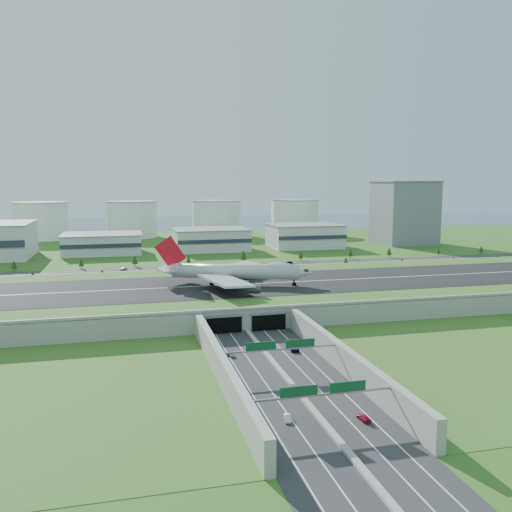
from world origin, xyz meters
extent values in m
plane|color=#33531A|center=(0.00, 0.00, 0.00)|extent=(1200.00, 1200.00, 0.00)
cube|color=gray|center=(0.00, 0.00, 4.00)|extent=(520.00, 100.00, 8.00)
cube|color=#446622|center=(0.00, 0.00, 8.08)|extent=(520.00, 100.00, 0.16)
cube|color=black|center=(0.00, 0.00, 8.22)|extent=(520.00, 58.00, 0.12)
cube|color=silver|center=(0.00, 0.00, 8.30)|extent=(520.00, 0.90, 0.02)
cube|color=gray|center=(0.00, -49.40, 8.60)|extent=(520.00, 1.20, 1.20)
cube|color=#28282B|center=(0.00, -110.00, 0.06)|extent=(34.00, 120.00, 0.12)
cube|color=gray|center=(0.00, -110.00, 0.45)|extent=(1.60, 120.00, 0.90)
cube|color=gray|center=(-18.20, -100.00, 4.00)|extent=(2.40, 100.00, 8.00)
cube|color=gray|center=(18.20, -100.00, 4.00)|extent=(2.40, 100.00, 8.00)
cube|color=black|center=(-8.50, -50.20, 3.20)|extent=(13.00, 1.20, 6.00)
cube|color=black|center=(8.50, -50.20, 3.20)|extent=(13.00, 1.20, 6.00)
cylinder|color=gray|center=(-19.00, -95.00, 3.50)|extent=(0.70, 0.70, 7.00)
cylinder|color=gray|center=(19.00, -95.00, 3.50)|extent=(0.70, 0.70, 7.00)
cube|color=gray|center=(0.00, -95.00, 7.20)|extent=(38.00, 0.50, 0.50)
cube|color=#0C4C23|center=(-6.00, -95.10, 8.60)|extent=(9.00, 0.30, 2.40)
cube|color=#0C4C23|center=(6.00, -95.10, 8.60)|extent=(9.00, 0.30, 2.40)
cylinder|color=gray|center=(-19.00, -130.00, 3.50)|extent=(0.70, 0.70, 7.00)
cylinder|color=gray|center=(19.00, -130.00, 3.50)|extent=(0.70, 0.70, 7.00)
cube|color=gray|center=(0.00, -130.00, 7.20)|extent=(38.00, 0.50, 0.50)
cube|color=#0C4C23|center=(-6.00, -130.10, 8.60)|extent=(9.00, 0.30, 2.40)
cube|color=#0C4C23|center=(6.00, -130.10, 8.60)|extent=(9.00, 0.30, 2.40)
cube|color=#28282B|center=(0.00, 95.00, 0.06)|extent=(560.00, 36.00, 0.12)
cylinder|color=#3D2819|center=(-93.27, 73.00, 1.10)|extent=(0.50, 0.50, 2.19)
cone|color=#11390F|center=(-93.27, 73.00, 3.90)|extent=(3.41, 3.41, 4.38)
cylinder|color=#3D2819|center=(-56.29, 73.00, 1.07)|extent=(0.50, 0.50, 2.14)
cone|color=#11390F|center=(-56.29, 73.00, 3.80)|extent=(3.32, 3.32, 4.27)
cylinder|color=#3D2819|center=(-17.84, 73.00, 1.01)|extent=(0.50, 0.50, 2.02)
cone|color=#11390F|center=(-17.84, 73.00, 3.59)|extent=(3.14, 3.14, 4.04)
cylinder|color=#3D2819|center=(21.62, 73.00, 1.32)|extent=(0.50, 0.50, 2.63)
cone|color=#11390F|center=(21.62, 73.00, 4.68)|extent=(4.10, 4.10, 5.27)
cylinder|color=#3D2819|center=(52.94, 73.00, 1.18)|extent=(0.50, 0.50, 2.35)
cone|color=#11390F|center=(52.94, 73.00, 4.18)|extent=(3.66, 3.66, 4.70)
cylinder|color=#3D2819|center=(92.53, 73.00, 1.39)|extent=(0.50, 0.50, 2.78)
cone|color=#11390F|center=(92.53, 73.00, 4.94)|extent=(4.32, 4.32, 5.55)
cylinder|color=#3D2819|center=(131.91, 73.00, 1.04)|extent=(0.50, 0.50, 2.09)
cone|color=#11390F|center=(131.91, 73.00, 3.71)|extent=(3.24, 3.24, 4.17)
cylinder|color=#3D2819|center=(169.95, 73.00, 0.99)|extent=(0.50, 0.50, 1.98)
cone|color=#11390F|center=(169.95, 73.00, 3.52)|extent=(3.08, 3.08, 3.96)
cylinder|color=#3D2819|center=(202.66, 73.00, 1.17)|extent=(0.50, 0.50, 2.35)
cone|color=#11390F|center=(202.66, 73.00, 4.17)|extent=(3.65, 3.65, 4.69)
cylinder|color=#3D2819|center=(-110.79, 117.00, 1.15)|extent=(0.50, 0.50, 2.30)
cone|color=#11390F|center=(-110.79, 117.00, 4.09)|extent=(3.58, 3.58, 4.60)
cylinder|color=#3D2819|center=(-70.69, 117.00, 1.10)|extent=(0.50, 0.50, 2.20)
cone|color=#11390F|center=(-70.69, 117.00, 3.91)|extent=(3.42, 3.42, 4.40)
cylinder|color=#3D2819|center=(-37.12, 117.00, 1.28)|extent=(0.50, 0.50, 2.55)
cone|color=#11390F|center=(-37.12, 117.00, 4.53)|extent=(3.97, 3.97, 5.10)
cylinder|color=#3D2819|center=(-2.00, 117.00, 1.06)|extent=(0.50, 0.50, 2.12)
cone|color=#11390F|center=(-2.00, 117.00, 3.77)|extent=(3.30, 3.30, 4.24)
cylinder|color=#3D2819|center=(35.76, 117.00, 1.51)|extent=(0.50, 0.50, 3.03)
cone|color=#11390F|center=(35.76, 117.00, 5.39)|extent=(4.71, 4.71, 6.06)
cylinder|color=#3D2819|center=(77.29, 117.00, 1.19)|extent=(0.50, 0.50, 2.37)
cone|color=#11390F|center=(77.29, 117.00, 4.22)|extent=(3.69, 3.69, 4.74)
cylinder|color=#3D2819|center=(114.77, 117.00, 1.30)|extent=(0.50, 0.50, 2.59)
cone|color=#11390F|center=(114.77, 117.00, 4.61)|extent=(4.03, 4.03, 5.19)
cylinder|color=#3D2819|center=(145.61, 117.00, 1.23)|extent=(0.50, 0.50, 2.46)
cone|color=#11390F|center=(145.61, 117.00, 4.38)|extent=(3.83, 3.83, 4.92)
cylinder|color=#3D2819|center=(186.16, 117.00, 1.07)|extent=(0.50, 0.50, 2.13)
cone|color=#11390F|center=(186.16, 117.00, 3.79)|extent=(3.32, 3.32, 4.27)
cylinder|color=#3D2819|center=(223.44, 117.00, 1.04)|extent=(0.50, 0.50, 2.09)
cone|color=#11390F|center=(223.44, 117.00, 3.71)|extent=(3.25, 3.25, 4.18)
cube|color=silver|center=(-60.00, 190.00, 7.50)|extent=(58.00, 42.00, 15.00)
cube|color=silver|center=(25.00, 190.00, 8.50)|extent=(58.00, 42.00, 17.00)
cube|color=silver|center=(105.00, 190.00, 9.50)|extent=(58.00, 42.00, 19.00)
cube|color=slate|center=(200.00, 195.00, 27.50)|extent=(46.00, 46.00, 55.00)
cylinder|color=silver|center=(-120.00, 310.00, 17.50)|extent=(50.00, 50.00, 35.00)
cylinder|color=silver|center=(-35.00, 310.00, 17.50)|extent=(50.00, 50.00, 35.00)
cylinder|color=silver|center=(50.00, 310.00, 17.50)|extent=(50.00, 50.00, 35.00)
cylinder|color=silver|center=(135.00, 310.00, 17.50)|extent=(50.00, 50.00, 35.00)
cube|color=#354D66|center=(0.00, 480.00, 0.03)|extent=(1200.00, 260.00, 0.06)
cylinder|color=silver|center=(6.17, 0.46, 14.40)|extent=(58.04, 25.85, 6.76)
cone|color=silver|center=(36.07, -9.97, 14.40)|extent=(10.20, 9.16, 6.76)
cone|color=silver|center=(-23.73, 10.89, 14.82)|extent=(12.19, 9.86, 6.76)
ellipsoid|color=silver|center=(25.15, -6.16, 16.83)|extent=(15.33, 9.71, 4.15)
cube|color=silver|center=(-1.73, -15.79, 13.35)|extent=(20.41, 33.92, 1.67)
cube|color=silver|center=(10.09, 18.10, 13.35)|extent=(33.30, 30.55, 1.67)
cylinder|color=#38383D|center=(6.75, -13.16, 11.02)|extent=(6.23, 4.80, 3.17)
cylinder|color=#38383D|center=(8.74, -26.15, 11.02)|extent=(6.23, 4.80, 3.17)
cylinder|color=#38383D|center=(15.10, 10.76, 11.02)|extent=(6.23, 4.80, 3.17)
cylinder|color=#38383D|center=(24.73, 19.70, 11.02)|extent=(6.23, 4.80, 3.17)
cube|color=silver|center=(-24.99, 4.07, 15.67)|extent=(8.39, 12.59, 0.63)
cube|color=silver|center=(-20.47, 17.03, 15.67)|extent=(12.93, 12.38, 0.63)
cube|color=red|center=(-22.73, 10.55, 22.85)|extent=(14.52, 5.85, 15.83)
cylinder|color=black|center=(31.93, -8.52, 8.86)|extent=(2.01, 0.74, 2.01)
cylinder|color=black|center=(1.07, -1.34, 8.86)|extent=(2.01, 0.74, 2.01)
cylinder|color=black|center=(3.30, 5.04, 8.86)|extent=(2.01, 0.74, 2.01)
cylinder|color=black|center=(-4.91, 0.75, 8.86)|extent=(2.01, 0.74, 2.01)
cylinder|color=black|center=(-2.68, 7.13, 8.86)|extent=(2.01, 0.74, 2.01)
imported|color=#A9A8AC|center=(-11.55, -77.20, 0.86)|extent=(2.82, 4.63, 1.47)
imported|color=white|center=(-7.59, -126.65, 0.79)|extent=(2.11, 4.27, 1.35)
imported|color=#0D0D41|center=(10.20, -76.32, 0.91)|extent=(3.22, 5.93, 1.58)
imported|color=maroon|center=(10.00, -130.77, 0.80)|extent=(2.28, 4.80, 1.35)
imported|color=#5C5C61|center=(-102.94, 87.86, 0.79)|extent=(4.19, 2.43, 1.34)
imported|color=black|center=(65.02, 105.58, 0.94)|extent=(5.30, 3.13, 1.65)
imported|color=#B8B9BD|center=(203.85, 87.35, 0.93)|extent=(6.33, 4.31, 1.61)
imported|color=silver|center=(-44.73, 104.95, 0.89)|extent=(5.75, 4.07, 1.55)
camera|label=1|loc=(-43.72, -242.45, 56.44)|focal=38.00mm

